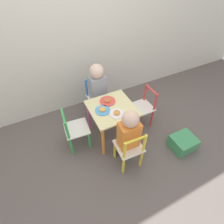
% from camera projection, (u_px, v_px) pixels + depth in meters
% --- Properties ---
extents(ground_plane, '(6.00, 6.00, 0.00)m').
position_uv_depth(ground_plane, '(112.00, 134.00, 2.28)').
color(ground_plane, '#5B514C').
extents(house_wall, '(6.00, 0.06, 2.60)m').
position_uv_depth(house_wall, '(79.00, 6.00, 1.87)').
color(house_wall, beige).
rests_on(house_wall, ground_plane).
extents(kids_table, '(0.50, 0.50, 0.47)m').
position_uv_depth(kids_table, '(112.00, 113.00, 2.01)').
color(kids_table, beige).
rests_on(kids_table, ground_plane).
extents(chair_blue, '(0.26, 0.26, 0.54)m').
position_uv_depth(chair_blue, '(97.00, 98.00, 2.37)').
color(chair_blue, silver).
rests_on(chair_blue, ground_plane).
extents(chair_yellow, '(0.27, 0.27, 0.54)m').
position_uv_depth(chair_yellow, '(130.00, 149.00, 1.79)').
color(chair_yellow, silver).
rests_on(chair_yellow, ground_plane).
extents(chair_green, '(0.28, 0.28, 0.54)m').
position_uv_depth(chair_green, '(75.00, 130.00, 1.97)').
color(chair_green, silver).
rests_on(chair_green, ground_plane).
extents(chair_red, '(0.26, 0.26, 0.54)m').
position_uv_depth(chair_red, '(143.00, 108.00, 2.23)').
color(chair_red, silver).
rests_on(chair_red, ground_plane).
extents(child_back, '(0.20, 0.22, 0.79)m').
position_uv_depth(child_back, '(98.00, 88.00, 2.18)').
color(child_back, '#4C608E').
rests_on(child_back, ground_plane).
extents(child_front, '(0.21, 0.22, 0.76)m').
position_uv_depth(child_front, '(128.00, 133.00, 1.70)').
color(child_front, '#38383D').
rests_on(child_front, ground_plane).
extents(plate_back, '(0.18, 0.18, 0.03)m').
position_uv_depth(plate_back, '(108.00, 101.00, 2.01)').
color(plate_back, '#E54C47').
rests_on(plate_back, kids_table).
extents(plate_front, '(0.16, 0.16, 0.03)m').
position_uv_depth(plate_front, '(117.00, 113.00, 1.87)').
color(plate_front, white).
rests_on(plate_front, kids_table).
extents(plate_left, '(0.17, 0.17, 0.03)m').
position_uv_depth(plate_left, '(103.00, 110.00, 1.91)').
color(plate_left, '#4C9EE0').
rests_on(plate_left, kids_table).
extents(storage_bin, '(0.27, 0.24, 0.17)m').
position_uv_depth(storage_bin, '(183.00, 143.00, 2.07)').
color(storage_bin, '#3D8E56').
rests_on(storage_bin, ground_plane).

